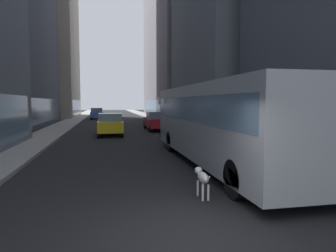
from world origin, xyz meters
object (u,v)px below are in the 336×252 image
(transit_bus, at_px, (219,119))
(car_yellow_taxi, at_px, (110,124))
(car_blue_hatchback, at_px, (97,113))
(dalmatian_dog, at_px, (202,177))
(car_red_coupe, at_px, (157,121))

(transit_bus, relative_size, car_yellow_taxi, 2.95)
(transit_bus, height_order, car_blue_hatchback, transit_bus)
(transit_bus, xyz_separation_m, dalmatian_dog, (-1.91, -3.87, -1.26))
(car_yellow_taxi, xyz_separation_m, dalmatian_dog, (2.09, -15.27, -0.31))
(car_blue_hatchback, height_order, dalmatian_dog, car_blue_hatchback)
(car_blue_hatchback, xyz_separation_m, dalmatian_dog, (3.69, -38.23, -0.31))
(transit_bus, height_order, car_red_coupe, transit_bus)
(car_yellow_taxi, height_order, car_blue_hatchback, same)
(dalmatian_dog, bearing_deg, car_blue_hatchback, 95.51)
(car_red_coupe, xyz_separation_m, car_yellow_taxi, (-4.00, -3.42, -0.00))
(car_blue_hatchback, bearing_deg, car_yellow_taxi, -86.02)
(car_red_coupe, height_order, dalmatian_dog, car_red_coupe)
(car_blue_hatchback, bearing_deg, dalmatian_dog, -84.49)
(car_red_coupe, relative_size, dalmatian_dog, 4.63)
(transit_bus, bearing_deg, car_blue_hatchback, 99.25)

